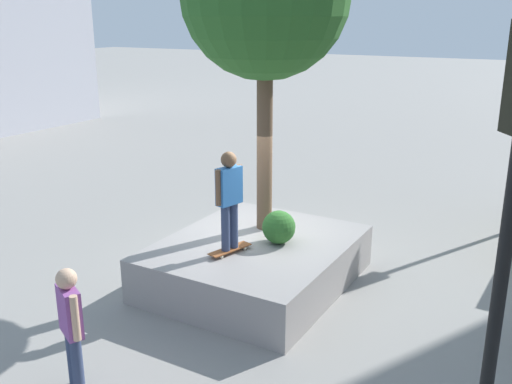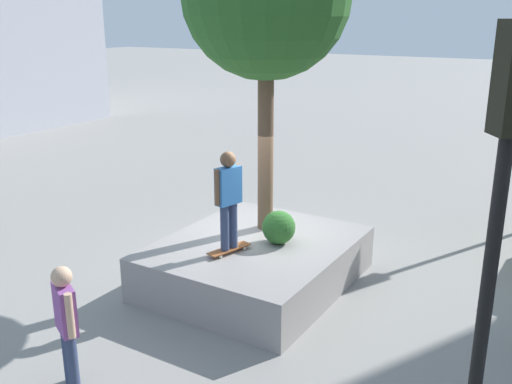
{
  "view_description": "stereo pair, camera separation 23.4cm",
  "coord_description": "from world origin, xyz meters",
  "px_view_note": "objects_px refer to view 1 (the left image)",
  "views": [
    {
      "loc": [
        8.54,
        4.94,
        4.49
      ],
      "look_at": [
        0.57,
        0.34,
        1.67
      ],
      "focal_mm": 40.22,
      "sensor_mm": 36.0,
      "label": 1
    },
    {
      "loc": [
        8.42,
        5.14,
        4.49
      ],
      "look_at": [
        0.57,
        0.34,
        1.67
      ],
      "focal_mm": 40.22,
      "sensor_mm": 36.0,
      "label": 2
    }
  ],
  "objects_px": {
    "skateboarder": "(229,194)",
    "pedestrian_crossing": "(71,321)",
    "skateboard": "(230,250)",
    "planter_ledge": "(256,262)"
  },
  "relations": [
    {
      "from": "skateboarder",
      "to": "pedestrian_crossing",
      "type": "distance_m",
      "value": 3.23
    },
    {
      "from": "skateboard",
      "to": "skateboarder",
      "type": "distance_m",
      "value": 0.96
    },
    {
      "from": "planter_ledge",
      "to": "skateboarder",
      "type": "bearing_deg",
      "value": -11.76
    },
    {
      "from": "skateboarder",
      "to": "skateboard",
      "type": "bearing_deg",
      "value": 90.0
    },
    {
      "from": "skateboarder",
      "to": "planter_ledge",
      "type": "bearing_deg",
      "value": 168.24
    },
    {
      "from": "planter_ledge",
      "to": "pedestrian_crossing",
      "type": "distance_m",
      "value": 3.8
    },
    {
      "from": "skateboarder",
      "to": "pedestrian_crossing",
      "type": "bearing_deg",
      "value": -5.84
    },
    {
      "from": "skateboard",
      "to": "pedestrian_crossing",
      "type": "relative_size",
      "value": 0.5
    },
    {
      "from": "planter_ledge",
      "to": "pedestrian_crossing",
      "type": "height_order",
      "value": "pedestrian_crossing"
    },
    {
      "from": "skateboard",
      "to": "pedestrian_crossing",
      "type": "height_order",
      "value": "pedestrian_crossing"
    }
  ]
}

